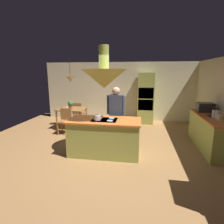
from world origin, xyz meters
TOP-DOWN VIEW (x-y plane):
  - ground at (0.00, 0.00)m, footprint 8.16×8.16m
  - wall_back at (0.00, 3.45)m, footprint 6.80×0.10m
  - kitchen_island at (0.00, -0.20)m, footprint 1.84×0.89m
  - counter_run_right at (2.84, 0.60)m, footprint 0.73×2.07m
  - oven_tower at (1.10, 3.04)m, footprint 0.66×0.62m
  - dining_table at (-1.70, 1.90)m, footprint 1.03×0.89m
  - person_at_island at (0.20, 0.51)m, footprint 0.53×0.23m
  - range_hood at (0.00, -0.20)m, footprint 1.10×1.10m
  - pendant_light_over_table at (-1.70, 1.90)m, footprint 0.32×0.32m
  - chair_facing_island at (-1.70, 1.23)m, footprint 0.40×0.40m
  - chair_by_back_wall at (-1.70, 2.57)m, footprint 0.40×0.40m
  - potted_plant_on_table at (-1.71, 1.82)m, footprint 0.20×0.20m
  - cup_on_table at (-1.80, 1.68)m, footprint 0.07×0.07m
  - canister_flour at (2.84, 0.09)m, footprint 0.14×0.14m
  - canister_sugar at (2.84, 0.27)m, footprint 0.11×0.11m
  - canister_tea at (2.84, 0.45)m, footprint 0.14×0.14m
  - microwave_on_counter at (2.84, 1.21)m, footprint 0.46×0.36m
  - cooking_pot_on_cooktop at (-0.16, -0.33)m, footprint 0.18×0.18m

SIDE VIEW (x-z plane):
  - ground at x=0.00m, z-range 0.00..0.00m
  - kitchen_island at x=0.00m, z-range -0.01..0.94m
  - counter_run_right at x=2.84m, z-range 0.01..0.94m
  - chair_facing_island at x=-1.70m, z-range 0.07..0.94m
  - chair_by_back_wall at x=-1.70m, z-range 0.07..0.94m
  - dining_table at x=-1.70m, z-range 0.28..1.04m
  - cup_on_table at x=-1.80m, z-range 0.76..0.85m
  - potted_plant_on_table at x=-1.71m, z-range 0.78..1.08m
  - person_at_island at x=0.20m, z-range 0.13..1.83m
  - canister_flour at x=2.84m, z-range 0.93..1.09m
  - cooking_pot_on_cooktop at x=-0.16m, z-range 0.95..1.07m
  - canister_tea at x=2.84m, z-range 0.93..1.13m
  - canister_sugar at x=2.84m, z-range 0.93..1.14m
  - oven_tower at x=1.10m, z-range 0.00..2.09m
  - microwave_on_counter at x=2.84m, z-range 0.93..1.21m
  - wall_back at x=0.00m, z-range 0.00..2.55m
  - pendant_light_over_table at x=-1.70m, z-range 1.45..2.27m
  - range_hood at x=0.00m, z-range 1.48..2.48m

